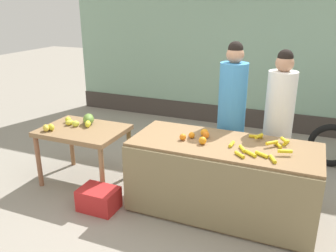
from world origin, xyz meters
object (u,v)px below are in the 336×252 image
object	(u,v)px
vendor_woman_blue_shirt	(231,116)
vendor_woman_white_shirt	(278,123)
produce_crate	(99,199)
produce_sack	(161,152)

from	to	relation	value
vendor_woman_blue_shirt	vendor_woman_white_shirt	bearing A→B (deg)	7.19
produce_crate	produce_sack	world-z (taller)	produce_sack
vendor_woman_blue_shirt	produce_sack	distance (m)	1.20
produce_crate	vendor_woman_white_shirt	bearing A→B (deg)	35.04
vendor_woman_blue_shirt	produce_sack	xyz separation A→B (m)	(-0.98, 0.06, -0.69)
produce_crate	produce_sack	bearing A→B (deg)	78.78
produce_crate	vendor_woman_blue_shirt	bearing A→B (deg)	43.91
vendor_woman_blue_shirt	produce_crate	distance (m)	1.89
vendor_woman_blue_shirt	produce_crate	xyz separation A→B (m)	(-1.23, -1.19, -0.81)
vendor_woman_blue_shirt	vendor_woman_white_shirt	size ratio (longest dim) A/B	1.04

